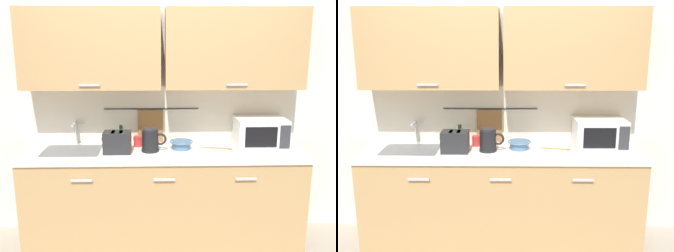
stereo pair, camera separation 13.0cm
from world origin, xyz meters
TOP-DOWN VIEW (x-y plane):
  - counter_unit at (-0.01, 0.30)m, footprint 2.53×0.64m
  - back_wall_assembly at (-0.00, 0.53)m, footprint 3.70×0.41m
  - sink_faucet at (-0.83, 0.53)m, footprint 0.09×0.17m
  - microwave at (0.90, 0.41)m, footprint 0.46×0.35m
  - electric_kettle at (-0.12, 0.28)m, footprint 0.23×0.16m
  - dish_soap_bottle at (-0.40, 0.47)m, footprint 0.06×0.06m
  - mug_near_sink at (-0.24, 0.44)m, footprint 0.12×0.08m
  - mixing_bowl at (0.16, 0.35)m, footprint 0.21×0.21m
  - toaster at (-0.41, 0.25)m, footprint 0.26×0.17m
  - wooden_spoon at (0.53, 0.33)m, footprint 0.27×0.09m

SIDE VIEW (x-z plane):
  - counter_unit at x=-0.01m, z-range 0.01..0.91m
  - wooden_spoon at x=0.53m, z-range 0.90..0.91m
  - mixing_bowl at x=0.16m, z-range 0.91..0.98m
  - mug_near_sink at x=-0.24m, z-range 0.90..1.00m
  - dish_soap_bottle at x=-0.40m, z-range 0.89..1.08m
  - toaster at x=-0.41m, z-range 0.90..1.09m
  - electric_kettle at x=-0.12m, z-range 0.90..1.11m
  - microwave at x=0.90m, z-range 0.90..1.17m
  - sink_faucet at x=-0.83m, z-range 0.93..1.15m
  - back_wall_assembly at x=0.00m, z-range 0.27..2.77m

